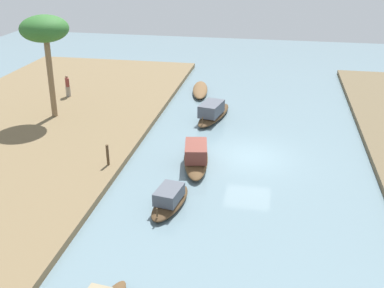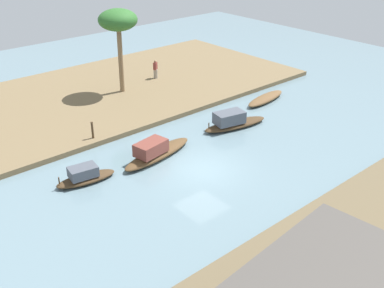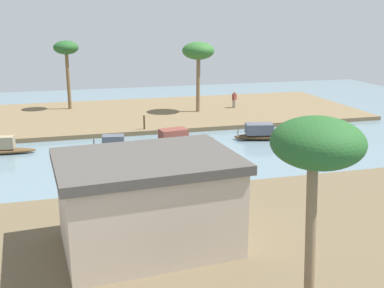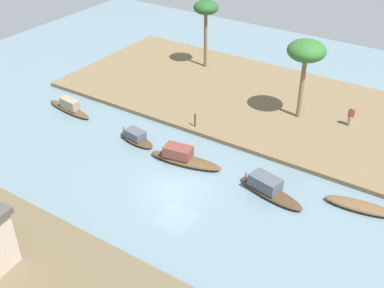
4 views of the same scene
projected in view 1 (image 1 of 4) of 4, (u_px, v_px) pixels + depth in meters
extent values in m
plane|color=slate|center=(250.00, 157.00, 24.53)|extent=(63.31, 63.31, 0.00)
cube|color=brown|center=(17.00, 136.00, 26.75)|extent=(36.00, 14.76, 0.34)
ellipsoid|color=brown|center=(200.00, 90.00, 34.65)|extent=(4.41, 1.71, 0.46)
ellipsoid|color=brown|center=(196.00, 157.00, 24.00)|extent=(5.37, 2.11, 0.48)
cube|color=brown|center=(196.00, 151.00, 23.23)|extent=(2.05, 1.41, 0.74)
ellipsoid|color=#47331E|center=(170.00, 202.00, 19.97)|extent=(3.37, 1.61, 0.37)
cube|color=#4C515B|center=(169.00, 194.00, 19.68)|extent=(1.60, 1.16, 0.57)
cylinder|color=#47331E|center=(157.00, 212.00, 18.61)|extent=(0.07, 0.07, 0.39)
ellipsoid|color=#47331E|center=(214.00, 115.00, 29.79)|extent=(4.84, 2.18, 0.42)
cube|color=#4C515B|center=(211.00, 109.00, 29.13)|extent=(2.16, 1.52, 0.77)
cylinder|color=#47331E|center=(202.00, 120.00, 27.91)|extent=(0.07, 0.07, 0.39)
cylinder|color=gray|center=(68.00, 91.00, 32.72)|extent=(0.46, 0.46, 0.76)
cube|color=brown|center=(67.00, 82.00, 32.44)|extent=(0.49, 0.43, 0.60)
sphere|color=#9E7556|center=(67.00, 77.00, 32.28)|extent=(0.20, 0.20, 0.20)
cylinder|color=#4C3823|center=(108.00, 155.00, 22.73)|extent=(0.14, 0.14, 1.09)
cylinder|color=#7F6647|center=(51.00, 78.00, 28.27)|extent=(0.36, 0.44, 4.95)
ellipsoid|color=#2D6628|center=(44.00, 29.00, 27.01)|extent=(2.89, 2.89, 1.59)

